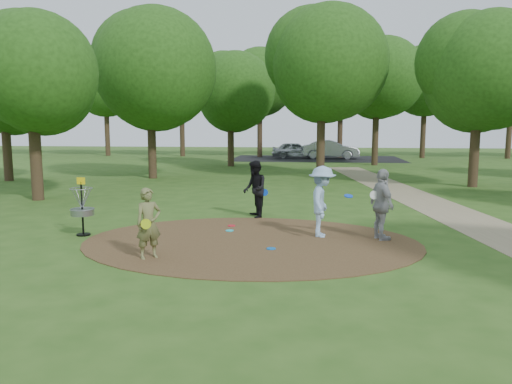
# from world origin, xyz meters

# --- Properties ---
(ground) EXTENTS (100.00, 100.00, 0.00)m
(ground) POSITION_xyz_m (0.00, 0.00, 0.00)
(ground) COLOR #2D5119
(ground) RESTS_ON ground
(dirt_clearing) EXTENTS (8.40, 8.40, 0.02)m
(dirt_clearing) POSITION_xyz_m (0.00, 0.00, 0.01)
(dirt_clearing) COLOR #47301C
(dirt_clearing) RESTS_ON ground
(footpath) EXTENTS (7.55, 39.89, 0.01)m
(footpath) POSITION_xyz_m (6.50, 2.00, 0.01)
(footpath) COLOR #8C7A5B
(footpath) RESTS_ON ground
(parking_lot) EXTENTS (14.00, 8.00, 0.01)m
(parking_lot) POSITION_xyz_m (2.00, 30.00, 0.00)
(parking_lot) COLOR black
(parking_lot) RESTS_ON ground
(player_observer_with_disc) EXTENTS (0.68, 0.65, 1.56)m
(player_observer_with_disc) POSITION_xyz_m (-2.03, -1.74, 0.78)
(player_observer_with_disc) COLOR olive
(player_observer_with_disc) RESTS_ON ground
(player_throwing_with_disc) EXTENTS (1.21, 1.25, 1.85)m
(player_throwing_with_disc) POSITION_xyz_m (1.76, 0.79, 0.93)
(player_throwing_with_disc) COLOR #98BCE2
(player_throwing_with_disc) RESTS_ON ground
(player_walking_with_disc) EXTENTS (0.91, 1.04, 1.79)m
(player_walking_with_disc) POSITION_xyz_m (-0.27, 3.30, 0.90)
(player_walking_with_disc) COLOR black
(player_walking_with_disc) RESTS_ON ground
(player_waiting_with_disc) EXTENTS (0.78, 1.15, 1.82)m
(player_waiting_with_disc) POSITION_xyz_m (3.25, 0.59, 0.91)
(player_waiting_with_disc) COLOR #9A9A9D
(player_waiting_with_disc) RESTS_ON ground
(disc_ground_cyan) EXTENTS (0.22, 0.22, 0.02)m
(disc_ground_cyan) POSITION_xyz_m (-0.72, 1.16, 0.03)
(disc_ground_cyan) COLOR #1CD1E3
(disc_ground_cyan) RESTS_ON dirt_clearing
(disc_ground_blue) EXTENTS (0.22, 0.22, 0.02)m
(disc_ground_blue) POSITION_xyz_m (0.56, -0.69, 0.03)
(disc_ground_blue) COLOR blue
(disc_ground_blue) RESTS_ON dirt_clearing
(disc_ground_red) EXTENTS (0.22, 0.22, 0.02)m
(disc_ground_red) POSITION_xyz_m (-0.78, 1.83, 0.03)
(disc_ground_red) COLOR red
(disc_ground_red) RESTS_ON dirt_clearing
(car_left) EXTENTS (4.17, 2.04, 1.37)m
(car_left) POSITION_xyz_m (0.19, 30.56, 0.68)
(car_left) COLOR #A7ABAF
(car_left) RESTS_ON ground
(car_right) EXTENTS (4.81, 1.93, 1.55)m
(car_right) POSITION_xyz_m (3.17, 30.09, 0.78)
(car_right) COLOR #9899A0
(car_right) RESTS_ON ground
(disc_golf_basket) EXTENTS (0.63, 0.63, 1.54)m
(disc_golf_basket) POSITION_xyz_m (-4.50, 0.30, 0.87)
(disc_golf_basket) COLOR black
(disc_golf_basket) RESTS_ON ground
(tree_ring) EXTENTS (36.54, 45.42, 8.87)m
(tree_ring) POSITION_xyz_m (1.40, 9.12, 5.20)
(tree_ring) COLOR #332316
(tree_ring) RESTS_ON ground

